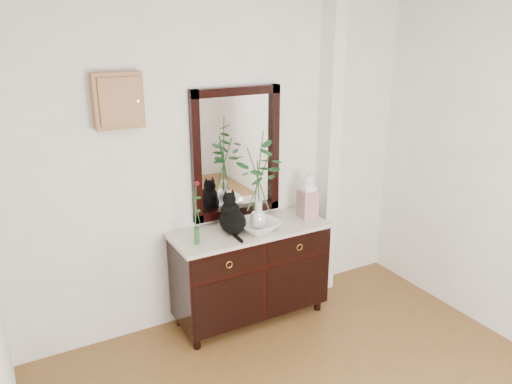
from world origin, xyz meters
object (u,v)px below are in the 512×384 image
cat (233,214)px  ginger_jar (308,196)px  sideboard (250,269)px  lotus_bowl (258,226)px

cat → ginger_jar: (0.74, 0.01, 0.03)m
sideboard → cat: 0.57m
sideboard → lotus_bowl: size_ratio=3.86×
cat → sideboard: bearing=7.3°
cat → ginger_jar: bearing=3.4°
sideboard → cat: bearing=-175.2°
cat → ginger_jar: ginger_jar is taller
lotus_bowl → ginger_jar: size_ratio=0.89×
cat → ginger_jar: 0.74m
lotus_bowl → ginger_jar: bearing=7.8°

